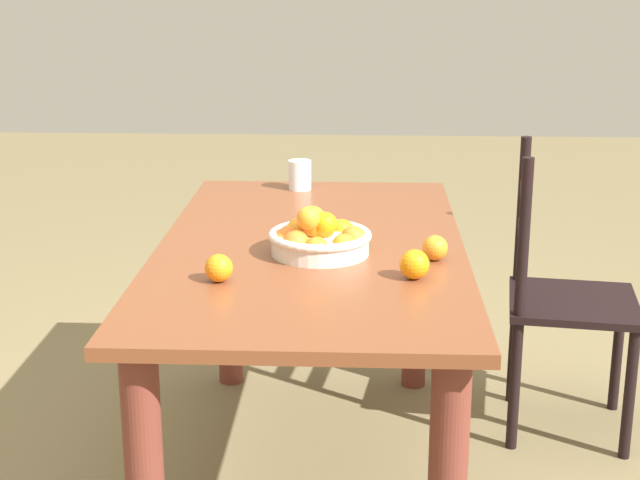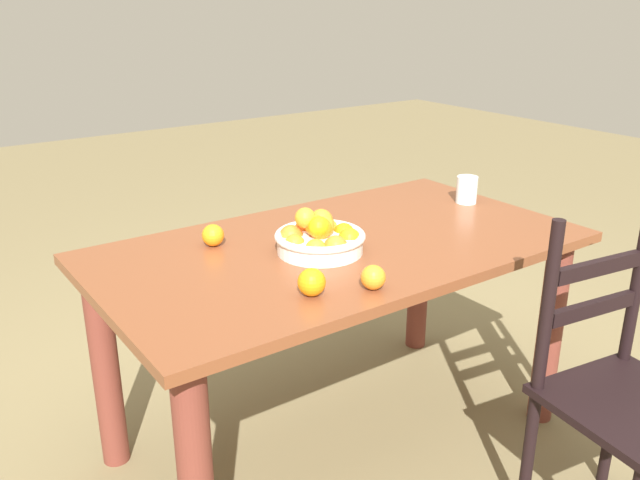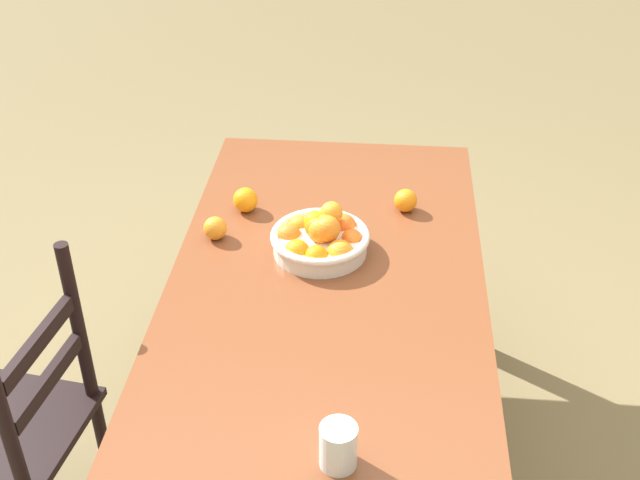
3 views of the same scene
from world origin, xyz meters
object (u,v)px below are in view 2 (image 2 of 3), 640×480
fruit_bowl (320,237)px  orange_loose_0 (213,235)px  drinking_glass (467,190)px  chair_near_window (620,398)px  orange_loose_2 (312,282)px  dining_table (340,283)px  orange_loose_1 (373,277)px

fruit_bowl → orange_loose_0: 0.35m
orange_loose_0 → drinking_glass: 1.03m
drinking_glass → chair_near_window: bearing=72.0°
orange_loose_0 → orange_loose_2: (-0.04, 0.49, 0.00)m
chair_near_window → drinking_glass: size_ratio=9.32×
chair_near_window → fruit_bowl: size_ratio=3.39×
dining_table → drinking_glass: (-0.67, -0.08, 0.19)m
fruit_bowl → orange_loose_1: (0.04, 0.31, -0.01)m
dining_table → orange_loose_1: orange_loose_1 is taller
orange_loose_1 → orange_loose_2: 0.17m
orange_loose_0 → orange_loose_1: bearing=110.3°
orange_loose_1 → drinking_glass: 0.91m
dining_table → orange_loose_2: bearing=42.5°
dining_table → orange_loose_1: (0.14, 0.34, 0.18)m
chair_near_window → orange_loose_2: size_ratio=12.58×
fruit_bowl → orange_loose_2: (0.20, 0.25, -0.01)m
orange_loose_1 → drinking_glass: bearing=-152.8°
fruit_bowl → orange_loose_1: fruit_bowl is taller
dining_table → orange_loose_0: size_ratio=22.15×
orange_loose_0 → orange_loose_1: 0.59m
orange_loose_1 → orange_loose_0: bearing=-69.7°
chair_near_window → orange_loose_2: (0.69, -0.52, 0.34)m
fruit_bowl → orange_loose_0: size_ratio=3.98×
fruit_bowl → drinking_glass: (-0.77, -0.10, 0.00)m
orange_loose_1 → dining_table: bearing=-112.8°
fruit_bowl → chair_near_window: bearing=122.1°
dining_table → orange_loose_0: (0.35, -0.21, 0.18)m
dining_table → chair_near_window: 0.90m
orange_loose_0 → fruit_bowl: bearing=135.8°
drinking_glass → fruit_bowl: bearing=7.7°
chair_near_window → fruit_bowl: (0.48, -0.77, 0.35)m
drinking_glass → orange_loose_0: bearing=-7.7°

